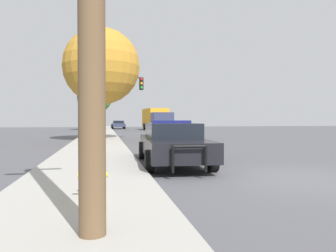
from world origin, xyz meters
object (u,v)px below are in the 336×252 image
Objects in this scene: box_truck at (157,118)px; tree_sidewalk_mid at (101,66)px; fire_hydrant at (93,173)px; traffic_light at (112,93)px; tree_sidewalk_far at (95,97)px; police_car at (172,142)px; car_background_distant at (118,124)px.

tree_sidewalk_mid reaches higher than box_truck.
tree_sidewalk_mid is (0.05, 16.81, 4.48)m from fire_hydrant.
box_truck is 1.07× the size of tree_sidewalk_mid.
tree_sidewalk_far is at bearing 94.80° from traffic_light.
tree_sidewalk_far is (-3.39, 34.23, 3.75)m from police_car.
fire_hydrant is at bearing 66.47° from police_car.
tree_sidewalk_mid is at bearing -87.29° from tree_sidewalk_far.
police_car is at bearing 63.26° from fire_hydrant.
tree_sidewalk_far reaches higher than traffic_light.
traffic_light is (-1.65, 13.46, 2.67)m from police_car.
fire_hydrant is (-2.39, -4.74, -0.17)m from police_car.
tree_sidewalk_mid reaches higher than fire_hydrant.
fire_hydrant is at bearing -90.16° from tree_sidewalk_mid.
police_car is 32.66m from box_truck.
tree_sidewalk_mid is (-0.70, -1.38, 1.65)m from traffic_light.
traffic_light is at bearing 63.31° from tree_sidewalk_mid.
tree_sidewalk_mid is at bearing -95.47° from car_background_distant.
fire_hydrant is at bearing -93.73° from car_background_distant.
police_car is 6.74× the size of fire_hydrant.
box_truck is at bearing -94.98° from police_car.
tree_sidewalk_far is at bearing -81.14° from police_car.
tree_sidewalk_far is (-1.00, 38.97, 3.91)m from fire_hydrant.
box_truck is at bearing -57.38° from car_background_distant.
traffic_light is 1.03× the size of car_background_distant.
box_truck is 21.69m from tree_sidewalk_mid.
traffic_light is 26.22m from car_background_distant.
tree_sidewalk_mid is at bearing 89.84° from fire_hydrant.
car_background_distant is at bearing 86.54° from traffic_light.
box_truck is at bearing -13.40° from tree_sidewalk_far.
traffic_light is 0.57× the size of box_truck.
tree_sidewalk_far is at bearing -17.39° from box_truck.
car_background_distant is 0.59× the size of tree_sidewalk_mid.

